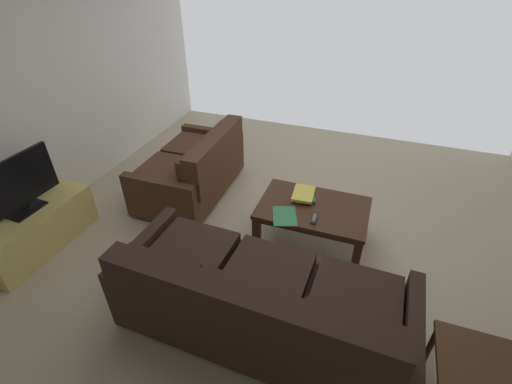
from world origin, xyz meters
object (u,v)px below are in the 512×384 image
at_px(sofa_main, 259,304).
at_px(coffee_table, 313,212).
at_px(tv_stand, 35,229).
at_px(book_stack, 304,194).
at_px(loose_magazine, 285,216).
at_px(flat_tv, 15,186).
at_px(end_table, 478,377).
at_px(loveseat_near, 195,168).
at_px(tv_remote, 314,218).

bearing_deg(sofa_main, coffee_table, -96.91).
bearing_deg(coffee_table, tv_stand, 20.75).
bearing_deg(book_stack, loose_magazine, 75.95).
bearing_deg(sofa_main, flat_tv, -4.88).
distance_m(sofa_main, end_table, 1.36).
xyz_separation_m(end_table, loose_magazine, (1.42, -1.04, -0.01)).
height_order(loveseat_near, tv_stand, loveseat_near).
relative_size(tv_stand, loose_magazine, 3.86).
bearing_deg(end_table, loose_magazine, -36.20).
distance_m(sofa_main, coffee_table, 1.16).
distance_m(book_stack, loose_magazine, 0.37).
relative_size(loveseat_near, book_stack, 4.34).
bearing_deg(sofa_main, tv_remote, -100.89).
bearing_deg(end_table, tv_stand, -5.09).
xyz_separation_m(loveseat_near, loose_magazine, (-1.26, 0.65, 0.11)).
height_order(end_table, tv_stand, end_table).
bearing_deg(loveseat_near, flat_tv, 52.93).
height_order(sofa_main, end_table, sofa_main).
height_order(end_table, flat_tv, flat_tv).
relative_size(tv_stand, tv_remote, 6.88).
bearing_deg(end_table, sofa_main, -5.47).
relative_size(flat_tv, tv_remote, 4.94).
distance_m(sofa_main, loose_magazine, 0.92).
xyz_separation_m(sofa_main, tv_stand, (2.36, -0.20, -0.14)).
relative_size(sofa_main, end_table, 3.80).
distance_m(loveseat_near, tv_stand, 1.70).
distance_m(loveseat_near, end_table, 3.17).
relative_size(coffee_table, flat_tv, 1.27).
relative_size(coffee_table, book_stack, 3.14).
distance_m(tv_stand, loose_magazine, 2.41).
height_order(coffee_table, tv_stand, coffee_table).
bearing_deg(loose_magazine, coffee_table, -151.23).
bearing_deg(tv_remote, loose_magazine, 11.13).
distance_m(end_table, tv_remote, 1.60).
bearing_deg(loveseat_near, coffee_table, 164.58).
bearing_deg(flat_tv, tv_remote, -163.36).
distance_m(loveseat_near, book_stack, 1.39).
height_order(sofa_main, book_stack, sofa_main).
bearing_deg(flat_tv, loose_magazine, -162.75).
bearing_deg(flat_tv, loveseat_near, -127.07).
bearing_deg(tv_remote, book_stack, -61.26).
bearing_deg(tv_remote, end_table, 136.79).
bearing_deg(end_table, loveseat_near, -32.12).
relative_size(sofa_main, loveseat_near, 1.51).
distance_m(coffee_table, tv_stand, 2.68).
bearing_deg(loose_magazine, loveseat_near, -46.27).
distance_m(coffee_table, loose_magazine, 0.33).
relative_size(coffee_table, tv_stand, 0.91).
bearing_deg(book_stack, tv_remote, 118.74).
relative_size(loveseat_near, end_table, 2.51).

